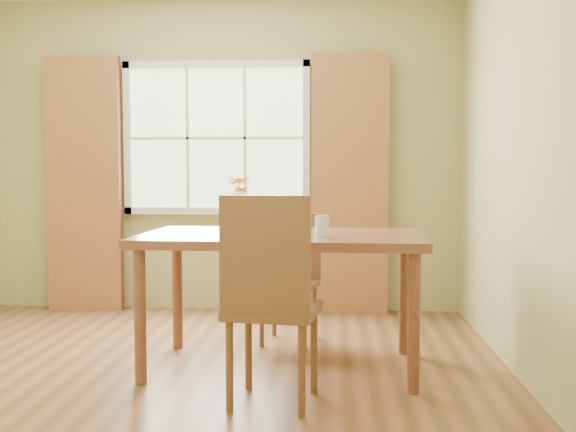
% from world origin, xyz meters
% --- Properties ---
extents(room, '(4.24, 3.84, 2.74)m').
position_xyz_m(room, '(0.00, 0.00, 1.35)').
color(room, brown).
rests_on(room, ground).
extents(window, '(1.62, 0.06, 1.32)m').
position_xyz_m(window, '(0.00, 1.87, 1.50)').
color(window, '#BBDEA8').
rests_on(window, room).
extents(curtain_left, '(0.65, 0.08, 2.20)m').
position_xyz_m(curtain_left, '(-1.15, 1.78, 1.10)').
color(curtain_left, '#5E2316').
rests_on(curtain_left, room).
extents(curtain_right, '(0.65, 0.08, 2.20)m').
position_xyz_m(curtain_right, '(1.15, 1.78, 1.10)').
color(curtain_right, '#5E2316').
rests_on(curtain_right, room).
extents(dining_table, '(1.76, 1.04, 0.84)m').
position_xyz_m(dining_table, '(0.70, 0.16, 0.75)').
color(dining_table, brown).
rests_on(dining_table, room).
extents(chair_near, '(0.52, 0.52, 1.10)m').
position_xyz_m(chair_near, '(0.68, -0.55, 0.61)').
color(chair_near, brown).
rests_on(chair_near, room).
extents(chair_far, '(0.45, 0.45, 0.91)m').
position_xyz_m(chair_far, '(0.71, 0.86, 0.50)').
color(chair_far, brown).
rests_on(chair_far, room).
extents(placemat, '(0.53, 0.46, 0.01)m').
position_xyz_m(placemat, '(0.60, 0.05, 0.84)').
color(placemat, beige).
rests_on(placemat, dining_table).
extents(plate, '(0.33, 0.33, 0.01)m').
position_xyz_m(plate, '(0.59, 0.05, 0.85)').
color(plate, '#7ED334').
rests_on(plate, placemat).
extents(croissant_sandwich, '(0.20, 0.16, 0.12)m').
position_xyz_m(croissant_sandwich, '(0.59, 0.02, 0.92)').
color(croissant_sandwich, '#DE9C4B').
rests_on(croissant_sandwich, plate).
extents(water_glass, '(0.08, 0.08, 0.12)m').
position_xyz_m(water_glass, '(0.94, 0.03, 0.90)').
color(water_glass, silver).
rests_on(water_glass, dining_table).
extents(flower_vase, '(0.14, 0.14, 0.35)m').
position_xyz_m(flower_vase, '(0.41, 0.35, 1.05)').
color(flower_vase, silver).
rests_on(flower_vase, dining_table).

